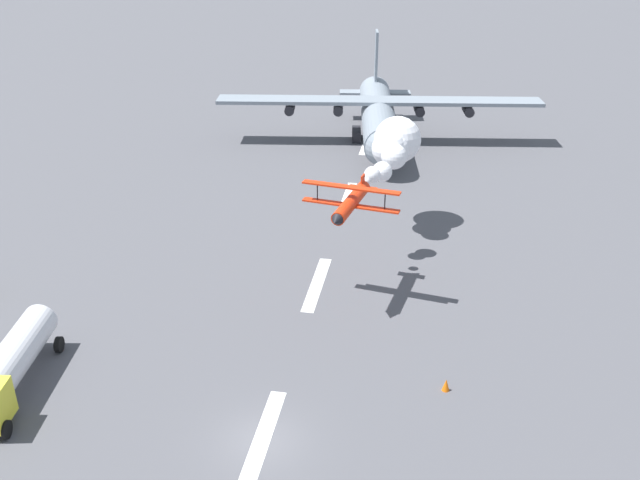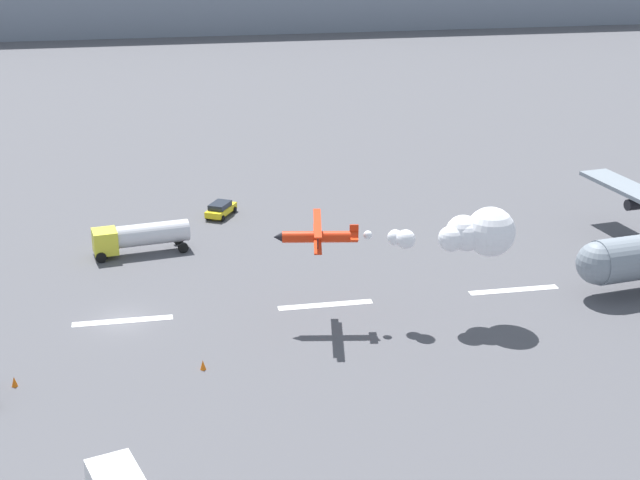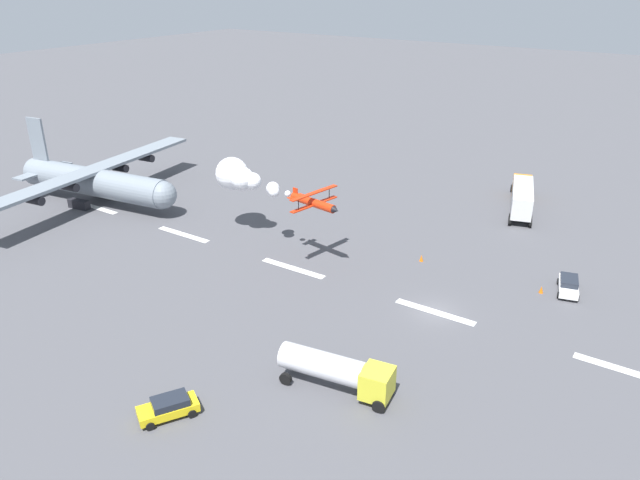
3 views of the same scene
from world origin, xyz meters
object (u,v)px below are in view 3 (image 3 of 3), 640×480
at_px(fuel_tanker_truck, 337,370).
at_px(semi_truck_orange, 522,195).
at_px(stunt_biplane_red, 243,178).
at_px(traffic_cone_near, 541,289).
at_px(traffic_cone_far, 421,258).
at_px(followme_car_yellow, 569,285).
at_px(airport_staff_sedan, 169,407).
at_px(cargo_transport_plane, 100,182).

bearing_deg(fuel_tanker_truck, semi_truck_orange, -90.28).
bearing_deg(fuel_tanker_truck, stunt_biplane_red, -37.22).
bearing_deg(traffic_cone_near, traffic_cone_far, 0.11).
bearing_deg(traffic_cone_far, followme_car_yellow, -173.75).
xyz_separation_m(airport_staff_sedan, traffic_cone_near, (-17.46, -33.74, -0.44)).
height_order(cargo_transport_plane, traffic_cone_far, cargo_transport_plane).
xyz_separation_m(cargo_transport_plane, fuel_tanker_truck, (-48.36, 16.20, -1.60)).
height_order(cargo_transport_plane, stunt_biplane_red, cargo_transport_plane).
relative_size(fuel_tanker_truck, airport_staff_sedan, 2.01).
relative_size(airport_staff_sedan, traffic_cone_near, 6.16).
height_order(fuel_tanker_truck, traffic_cone_near, fuel_tanker_truck).
relative_size(semi_truck_orange, followme_car_yellow, 3.09).
xyz_separation_m(cargo_transport_plane, airport_staff_sedan, (-39.88, 25.62, -2.53)).
bearing_deg(fuel_tanker_truck, followme_car_yellow, -113.25).
height_order(airport_staff_sedan, traffic_cone_near, airport_staff_sedan).
distance_m(stunt_biplane_red, traffic_cone_far, 22.88).
bearing_deg(airport_staff_sedan, traffic_cone_near, -117.36).
distance_m(stunt_biplane_red, traffic_cone_near, 35.42).
bearing_deg(followme_car_yellow, stunt_biplane_red, 10.34).
bearing_deg(traffic_cone_far, cargo_transport_plane, 10.38).
xyz_separation_m(semi_truck_orange, followme_car_yellow, (-10.94, 20.31, -1.31)).
xyz_separation_m(cargo_transport_plane, traffic_cone_far, (-44.19, -8.09, -2.97)).
height_order(semi_truck_orange, fuel_tanker_truck, semi_truck_orange).
bearing_deg(semi_truck_orange, stunt_biplane_red, 46.46).
bearing_deg(traffic_cone_near, stunt_biplane_red, 8.31).
bearing_deg(cargo_transport_plane, traffic_cone_far, -169.62).
xyz_separation_m(stunt_biplane_red, followme_car_yellow, (-36.57, -6.67, -6.43)).
xyz_separation_m(fuel_tanker_truck, traffic_cone_far, (4.16, -24.29, -1.37)).
distance_m(followme_car_yellow, airport_staff_sedan, 40.48).
bearing_deg(cargo_transport_plane, semi_truck_orange, -148.24).
relative_size(semi_truck_orange, traffic_cone_near, 19.48).
relative_size(fuel_tanker_truck, traffic_cone_near, 12.36).
bearing_deg(cargo_transport_plane, stunt_biplane_red, -172.31).
relative_size(cargo_transport_plane, stunt_biplane_red, 1.96).
xyz_separation_m(cargo_transport_plane, semi_truck_orange, (-48.58, -30.08, -1.22)).
bearing_deg(stunt_biplane_red, traffic_cone_far, -166.77).
bearing_deg(stunt_biplane_red, semi_truck_orange, -133.54).
bearing_deg(traffic_cone_far, stunt_biplane_red, 13.23).
height_order(fuel_tanker_truck, airport_staff_sedan, fuel_tanker_truck).
distance_m(fuel_tanker_truck, airport_staff_sedan, 12.71).
distance_m(semi_truck_orange, fuel_tanker_truck, 46.28).
bearing_deg(stunt_biplane_red, traffic_cone_near, -171.69).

